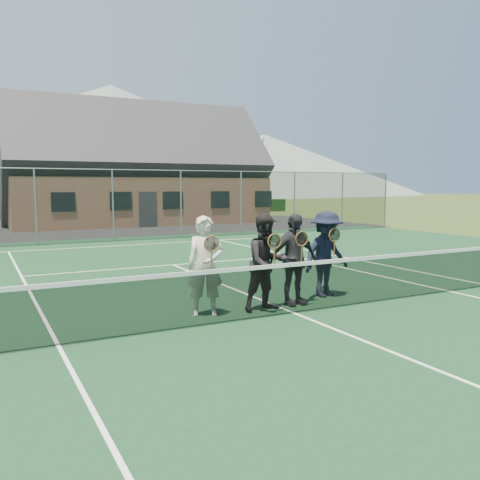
{
  "coord_description": "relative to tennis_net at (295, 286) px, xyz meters",
  "views": [
    {
      "loc": [
        -5.1,
        -7.59,
        2.36
      ],
      "look_at": [
        -0.34,
        1.5,
        1.25
      ],
      "focal_mm": 38.0,
      "sensor_mm": 36.0,
      "label": 1
    }
  ],
  "objects": [
    {
      "name": "tree_c",
      "position": [
        2.0,
        33.0,
        5.25
      ],
      "size": [
        3.2,
        3.2,
        7.77
      ],
      "color": "#352413",
      "rests_on": "ground"
    },
    {
      "name": "hill_east",
      "position": [
        55.0,
        95.0,
        6.46
      ],
      "size": [
        90.0,
        90.0,
        14.0
      ],
      "primitive_type": "cone",
      "color": "slate",
      "rests_on": "ground"
    },
    {
      "name": "hill_centre",
      "position": [
        20.0,
        95.0,
        10.46
      ],
      "size": [
        120.0,
        120.0,
        22.0
      ],
      "primitive_type": "cone",
      "color": "slate",
      "rests_on": "ground"
    },
    {
      "name": "tree_d",
      "position": [
        12.0,
        33.0,
        5.25
      ],
      "size": [
        3.2,
        3.2,
        7.77
      ],
      "color": "#372114",
      "rests_on": "ground"
    },
    {
      "name": "player_d",
      "position": [
        1.4,
        0.92,
        0.38
      ],
      "size": [
        1.24,
        0.82,
        1.8
      ],
      "color": "black",
      "rests_on": "court_surface"
    },
    {
      "name": "tennis_net",
      "position": [
        0.0,
        0.0,
        0.0
      ],
      "size": [
        11.68,
        0.08,
        1.1
      ],
      "color": "slate",
      "rests_on": "ground"
    },
    {
      "name": "court_surface",
      "position": [
        0.0,
        0.0,
        -0.53
      ],
      "size": [
        30.0,
        30.0,
        0.02
      ],
      "primitive_type": "cube",
      "color": "#14381E",
      "rests_on": "ground"
    },
    {
      "name": "tarmac_carpark",
      "position": [
        -4.0,
        20.0,
        -0.53
      ],
      "size": [
        40.0,
        12.0,
        0.01
      ],
      "primitive_type": "cube",
      "color": "black",
      "rests_on": "ground"
    },
    {
      "name": "clubhouse",
      "position": [
        4.0,
        24.0,
        3.45
      ],
      "size": [
        15.6,
        8.2,
        7.7
      ],
      "color": "#9E6B4C",
      "rests_on": "ground"
    },
    {
      "name": "player_b",
      "position": [
        -0.31,
        0.47,
        0.38
      ],
      "size": [
        0.9,
        0.71,
        1.8
      ],
      "color": "black",
      "rests_on": "court_surface"
    },
    {
      "name": "tree_e",
      "position": [
        18.0,
        33.0,
        5.25
      ],
      "size": [
        3.2,
        3.2,
        7.77
      ],
      "color": "#362213",
      "rests_on": "ground"
    },
    {
      "name": "ground",
      "position": [
        0.0,
        20.0,
        -0.54
      ],
      "size": [
        220.0,
        220.0,
        0.0
      ],
      "primitive_type": "plane",
      "color": "#304318",
      "rests_on": "ground"
    },
    {
      "name": "court_markings",
      "position": [
        0.0,
        0.0,
        -0.51
      ],
      "size": [
        11.03,
        23.83,
        0.01
      ],
      "color": "white",
      "rests_on": "court_surface"
    },
    {
      "name": "player_a",
      "position": [
        -1.48,
        0.65,
        0.38
      ],
      "size": [
        0.77,
        0.64,
        1.8
      ],
      "color": "beige",
      "rests_on": "court_surface"
    },
    {
      "name": "player_c",
      "position": [
        0.38,
        0.61,
        0.38
      ],
      "size": [
        1.07,
        0.52,
        1.8
      ],
      "color": "#25272B",
      "rests_on": "court_surface"
    },
    {
      "name": "hedge_row",
      "position": [
        0.0,
        32.0,
        0.01
      ],
      "size": [
        40.0,
        1.2,
        1.1
      ],
      "primitive_type": "cube",
      "color": "black",
      "rests_on": "ground"
    },
    {
      "name": "perimeter_fence",
      "position": [
        0.0,
        13.5,
        0.99
      ],
      "size": [
        30.07,
        0.07,
        3.02
      ],
      "color": "slate",
      "rests_on": "ground"
    }
  ]
}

